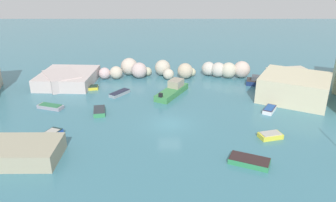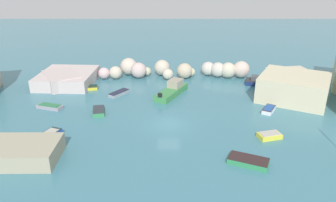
{
  "view_description": "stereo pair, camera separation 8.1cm",
  "coord_description": "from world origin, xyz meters",
  "px_view_note": "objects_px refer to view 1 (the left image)",
  "views": [
    {
      "loc": [
        -0.16,
        -31.53,
        15.48
      ],
      "look_at": [
        0.0,
        4.1,
        1.0
      ],
      "focal_mm": 34.76,
      "sensor_mm": 36.0,
      "label": 1
    },
    {
      "loc": [
        -0.08,
        -31.53,
        15.48
      ],
      "look_at": [
        0.0,
        4.1,
        1.0
      ],
      "focal_mm": 34.76,
      "sensor_mm": 36.0,
      "label": 2
    }
  ],
  "objects_px": {
    "moored_boat_7": "(42,140)",
    "moored_boat_6": "(118,93)",
    "stone_dock": "(17,152)",
    "moored_boat_0": "(171,90)",
    "moored_boat_3": "(98,111)",
    "moored_boat_8": "(268,109)",
    "moored_boat_9": "(49,107)",
    "moored_boat_1": "(269,135)",
    "moored_boat_10": "(248,161)",
    "moored_boat_5": "(86,88)",
    "moored_boat_2": "(260,82)"
  },
  "relations": [
    {
      "from": "stone_dock",
      "to": "moored_boat_10",
      "type": "relative_size",
      "value": 1.88
    },
    {
      "from": "moored_boat_0",
      "to": "moored_boat_10",
      "type": "bearing_deg",
      "value": -132.05
    },
    {
      "from": "stone_dock",
      "to": "moored_boat_1",
      "type": "xyz_separation_m",
      "value": [
        23.07,
        3.93,
        -0.5
      ]
    },
    {
      "from": "moored_boat_3",
      "to": "moored_boat_6",
      "type": "xyz_separation_m",
      "value": [
        1.51,
        6.0,
        -0.04
      ]
    },
    {
      "from": "moored_boat_3",
      "to": "moored_boat_5",
      "type": "height_order",
      "value": "moored_boat_3"
    },
    {
      "from": "stone_dock",
      "to": "moored_boat_7",
      "type": "relative_size",
      "value": 1.53
    },
    {
      "from": "moored_boat_5",
      "to": "moored_boat_6",
      "type": "xyz_separation_m",
      "value": [
        4.78,
        -2.12,
        0.0
      ]
    },
    {
      "from": "moored_boat_8",
      "to": "moored_boat_10",
      "type": "bearing_deg",
      "value": -173.38
    },
    {
      "from": "stone_dock",
      "to": "moored_boat_8",
      "type": "height_order",
      "value": "stone_dock"
    },
    {
      "from": "moored_boat_1",
      "to": "moored_boat_7",
      "type": "bearing_deg",
      "value": 167.32
    },
    {
      "from": "moored_boat_10",
      "to": "moored_boat_5",
      "type": "bearing_deg",
      "value": 158.25
    },
    {
      "from": "stone_dock",
      "to": "moored_boat_0",
      "type": "distance_m",
      "value": 21.04
    },
    {
      "from": "moored_boat_7",
      "to": "moored_boat_9",
      "type": "distance_m",
      "value": 8.64
    },
    {
      "from": "moored_boat_0",
      "to": "moored_boat_6",
      "type": "height_order",
      "value": "moored_boat_0"
    },
    {
      "from": "moored_boat_3",
      "to": "moored_boat_1",
      "type": "bearing_deg",
      "value": -119.01
    },
    {
      "from": "moored_boat_7",
      "to": "moored_boat_6",
      "type": "bearing_deg",
      "value": -1.7
    },
    {
      "from": "stone_dock",
      "to": "moored_boat_8",
      "type": "xyz_separation_m",
      "value": [
        24.84,
        10.31,
        -0.48
      ]
    },
    {
      "from": "moored_boat_3",
      "to": "moored_boat_8",
      "type": "height_order",
      "value": "moored_boat_3"
    },
    {
      "from": "moored_boat_2",
      "to": "moored_boat_3",
      "type": "height_order",
      "value": "moored_boat_2"
    },
    {
      "from": "moored_boat_5",
      "to": "moored_boat_8",
      "type": "distance_m",
      "value": 24.3
    },
    {
      "from": "stone_dock",
      "to": "moored_boat_7",
      "type": "xyz_separation_m",
      "value": [
        1.04,
        2.92,
        -0.42
      ]
    },
    {
      "from": "moored_boat_2",
      "to": "moored_boat_6",
      "type": "relative_size",
      "value": 1.55
    },
    {
      "from": "moored_boat_6",
      "to": "moored_boat_7",
      "type": "distance_m",
      "value": 14.02
    },
    {
      "from": "moored_boat_7",
      "to": "moored_boat_9",
      "type": "xyz_separation_m",
      "value": [
        -2.15,
        8.37,
        -0.12
      ]
    },
    {
      "from": "moored_boat_2",
      "to": "moored_boat_5",
      "type": "height_order",
      "value": "moored_boat_2"
    },
    {
      "from": "moored_boat_0",
      "to": "moored_boat_7",
      "type": "bearing_deg",
      "value": 163.5
    },
    {
      "from": "moored_boat_1",
      "to": "moored_boat_9",
      "type": "relative_size",
      "value": 0.75
    },
    {
      "from": "moored_boat_2",
      "to": "moored_boat_7",
      "type": "xyz_separation_m",
      "value": [
        -25.36,
        -16.92,
        -0.11
      ]
    },
    {
      "from": "moored_boat_1",
      "to": "moored_boat_3",
      "type": "height_order",
      "value": "moored_boat_3"
    },
    {
      "from": "moored_boat_1",
      "to": "moored_boat_10",
      "type": "distance_m",
      "value": 5.58
    },
    {
      "from": "moored_boat_0",
      "to": "moored_boat_9",
      "type": "xyz_separation_m",
      "value": [
        -14.72,
        -4.76,
        -0.37
      ]
    },
    {
      "from": "moored_boat_3",
      "to": "moored_boat_6",
      "type": "height_order",
      "value": "moored_boat_3"
    },
    {
      "from": "moored_boat_1",
      "to": "moored_boat_8",
      "type": "distance_m",
      "value": 6.62
    },
    {
      "from": "moored_boat_3",
      "to": "moored_boat_8",
      "type": "xyz_separation_m",
      "value": [
        19.81,
        0.49,
        0.01
      ]
    },
    {
      "from": "moored_boat_3",
      "to": "moored_boat_2",
      "type": "bearing_deg",
      "value": -75.8
    },
    {
      "from": "moored_boat_3",
      "to": "moored_boat_8",
      "type": "relative_size",
      "value": 1.04
    },
    {
      "from": "stone_dock",
      "to": "moored_boat_9",
      "type": "xyz_separation_m",
      "value": [
        -1.11,
        11.29,
        -0.54
      ]
    },
    {
      "from": "moored_boat_1",
      "to": "stone_dock",
      "type": "bearing_deg",
      "value": 174.38
    },
    {
      "from": "moored_boat_1",
      "to": "moored_boat_9",
      "type": "distance_m",
      "value": 25.28
    },
    {
      "from": "moored_boat_2",
      "to": "moored_boat_8",
      "type": "distance_m",
      "value": 9.66
    },
    {
      "from": "moored_boat_3",
      "to": "moored_boat_6",
      "type": "relative_size",
      "value": 0.87
    },
    {
      "from": "moored_boat_3",
      "to": "moored_boat_5",
      "type": "xyz_separation_m",
      "value": [
        -3.27,
        8.11,
        -0.04
      ]
    },
    {
      "from": "moored_boat_2",
      "to": "moored_boat_3",
      "type": "bearing_deg",
      "value": 41.25
    },
    {
      "from": "moored_boat_1",
      "to": "moored_boat_2",
      "type": "distance_m",
      "value": 16.26
    },
    {
      "from": "moored_boat_0",
      "to": "moored_boat_9",
      "type": "distance_m",
      "value": 15.47
    },
    {
      "from": "stone_dock",
      "to": "moored_boat_3",
      "type": "xyz_separation_m",
      "value": [
        5.03,
        9.82,
        -0.49
      ]
    },
    {
      "from": "moored_boat_3",
      "to": "moored_boat_8",
      "type": "distance_m",
      "value": 19.82
    },
    {
      "from": "moored_boat_7",
      "to": "moored_boat_8",
      "type": "xyz_separation_m",
      "value": [
        23.8,
        7.39,
        -0.06
      ]
    },
    {
      "from": "stone_dock",
      "to": "moored_boat_6",
      "type": "xyz_separation_m",
      "value": [
        6.55,
        15.82,
        -0.53
      ]
    },
    {
      "from": "moored_boat_9",
      "to": "moored_boat_8",
      "type": "bearing_deg",
      "value": 16.54
    }
  ]
}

